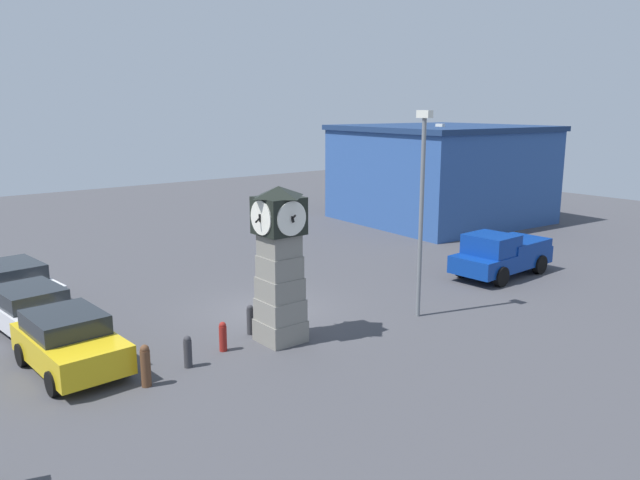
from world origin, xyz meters
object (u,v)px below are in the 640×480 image
clock_tower (280,264)px  pickup_truck (502,254)px  car_navy_sedan (15,285)px  bollard_mid_row (223,336)px  bollard_near_tower (250,319)px  bollard_end_row (146,365)px  car_by_building (69,342)px  bollard_far_row (188,351)px  street_lamp_far_side (422,201)px  street_lamp_near_road (438,168)px  car_near_tower (33,310)px

clock_tower → pickup_truck: 11.53m
clock_tower → car_navy_sedan: (-8.60, -5.34, -1.61)m
clock_tower → bollard_mid_row: clock_tower is taller
bollard_near_tower → bollard_end_row: bearing=-70.1°
car_navy_sedan → car_by_building: (6.78, -0.26, 0.01)m
bollard_far_row → street_lamp_far_side: bearing=82.6°
car_by_building → street_lamp_far_side: 11.33m
clock_tower → street_lamp_far_side: size_ratio=0.69×
car_navy_sedan → street_lamp_near_road: 23.07m
car_by_building → car_navy_sedan: bearing=177.8°
clock_tower → bollard_far_row: 3.64m
car_navy_sedan → pickup_truck: 18.73m
clock_tower → car_navy_sedan: bearing=-148.2°
bollard_far_row → bollard_end_row: size_ratio=0.81×
bollard_mid_row → car_near_tower: size_ratio=0.21×
bollard_mid_row → bollard_near_tower: bearing=116.0°
bollard_mid_row → car_navy_sedan: car_navy_sedan is taller
clock_tower → bollard_far_row: clock_tower is taller
clock_tower → car_near_tower: clock_tower is taller
car_by_building → bollard_end_row: bearing=27.1°
bollard_mid_row → bollard_end_row: bearing=-73.3°
bollard_mid_row → car_by_building: (-1.43, -3.84, 0.34)m
bollard_mid_row → car_near_tower: bearing=-142.5°
clock_tower → car_by_building: clock_tower is taller
bollard_near_tower → street_lamp_far_side: size_ratio=0.14×
clock_tower → car_near_tower: 7.95m
pickup_truck → car_navy_sedan: bearing=-116.4°
car_navy_sedan → bollard_end_row: bearing=5.6°
pickup_truck → bollard_far_row: bearing=-88.9°
bollard_end_row → car_navy_sedan: 9.07m
bollard_far_row → car_by_building: bearing=-126.1°
bollard_near_tower → bollard_far_row: (1.06, -2.67, -0.02)m
bollard_mid_row → street_lamp_far_side: 7.65m
street_lamp_far_side → car_navy_sedan: bearing=-133.3°
clock_tower → bollard_mid_row: (-0.38, -1.76, -1.95)m
clock_tower → street_lamp_far_side: 5.25m
car_navy_sedan → car_by_building: car_by_building is taller
bollard_end_row → car_near_tower: bearing=-168.9°
bollard_mid_row → bollard_far_row: (0.40, -1.32, 0.01)m
clock_tower → bollard_mid_row: size_ratio=5.33×
clock_tower → street_lamp_far_side: street_lamp_far_side is taller
bollard_near_tower → street_lamp_far_side: bearing=68.5°
clock_tower → bollard_mid_row: bearing=-102.3°
bollard_mid_row → clock_tower: bearing=77.7°
clock_tower → bollard_end_row: (0.43, -4.45, -1.83)m
car_near_tower → car_by_building: 3.58m
car_near_tower → street_lamp_near_road: 23.62m
car_near_tower → street_lamp_far_side: bearing=58.4°
bollard_near_tower → clock_tower: bearing=21.6°
bollard_mid_row → bollard_end_row: bollard_end_row is taller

